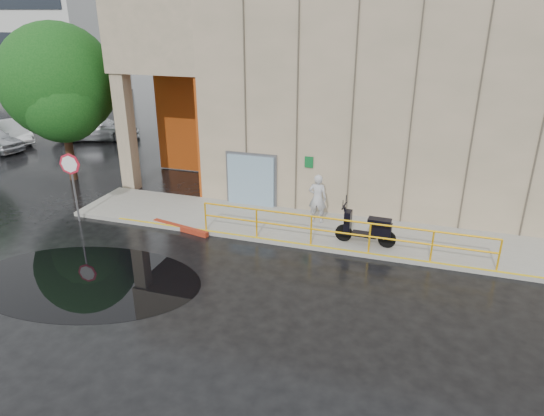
{
  "coord_description": "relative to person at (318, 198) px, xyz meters",
  "views": [
    {
      "loc": [
        6.48,
        -10.98,
        7.34
      ],
      "look_at": [
        2.0,
        3.0,
        1.34
      ],
      "focal_mm": 32.0,
      "sensor_mm": 36.0,
      "label": 1
    }
  ],
  "objects": [
    {
      "name": "ground",
      "position": [
        -3.07,
        -5.03,
        -1.06
      ],
      "size": [
        120.0,
        120.0,
        0.0
      ],
      "primitive_type": "plane",
      "color": "black",
      "rests_on": "ground"
    },
    {
      "name": "sidewalk",
      "position": [
        0.93,
        -0.53,
        -0.98
      ],
      "size": [
        20.0,
        3.0,
        0.15
      ],
      "primitive_type": "cube",
      "color": "gray",
      "rests_on": "ground"
    },
    {
      "name": "building",
      "position": [
        2.03,
        5.95,
        3.15
      ],
      "size": [
        20.0,
        10.17,
        8.0
      ],
      "color": "gray",
      "rests_on": "ground"
    },
    {
      "name": "guardrail",
      "position": [
        1.18,
        -1.88,
        -0.38
      ],
      "size": [
        9.56,
        0.06,
        1.03
      ],
      "color": "#E9A60C",
      "rests_on": "sidewalk"
    },
    {
      "name": "distant_building",
      "position": [
        -31.07,
        22.94,
        6.45
      ],
      "size": [
        12.0,
        8.08,
        15.0
      ],
      "color": "silver",
      "rests_on": "ground"
    },
    {
      "name": "person",
      "position": [
        0.0,
        0.0,
        0.0
      ],
      "size": [
        0.66,
        0.44,
        1.81
      ],
      "primitive_type": "imported",
      "rotation": [
        0.0,
        0.0,
        3.15
      ],
      "color": "#B7B7BC",
      "rests_on": "sidewalk"
    },
    {
      "name": "scooter",
      "position": [
        1.95,
        -1.33,
        -0.02
      ],
      "size": [
        2.02,
        0.72,
        1.55
      ],
      "rotation": [
        0.0,
        0.0,
        -0.04
      ],
      "color": "black",
      "rests_on": "sidewalk"
    },
    {
      "name": "stop_sign",
      "position": [
        -8.58,
        -2.37,
        0.86
      ],
      "size": [
        0.79,
        0.14,
        2.63
      ],
      "rotation": [
        0.0,
        0.0,
        -0.26
      ],
      "color": "slate",
      "rests_on": "ground"
    },
    {
      "name": "red_curb",
      "position": [
        -4.57,
        -1.93,
        -0.97
      ],
      "size": [
        2.38,
        0.69,
        0.18
      ],
      "primitive_type": "cube",
      "rotation": [
        0.0,
        0.0,
        -0.22
      ],
      "color": "maroon",
      "rests_on": "ground"
    },
    {
      "name": "puddle",
      "position": [
        -5.55,
        -5.94,
        -1.05
      ],
      "size": [
        7.36,
        5.06,
        0.01
      ],
      "primitive_type": "cube",
      "rotation": [
        0.0,
        0.0,
        0.12
      ],
      "color": "black",
      "rests_on": "ground"
    },
    {
      "name": "car_b",
      "position": [
        -20.03,
        6.14,
        -0.4
      ],
      "size": [
        4.18,
        3.05,
        1.31
      ],
      "primitive_type": "imported",
      "rotation": [
        0.0,
        0.0,
        1.1
      ],
      "color": "white",
      "rests_on": "ground"
    },
    {
      "name": "car_c",
      "position": [
        -15.65,
        8.32,
        -0.31
      ],
      "size": [
        5.57,
        4.02,
        1.5
      ],
      "primitive_type": "imported",
      "rotation": [
        0.0,
        0.0,
        1.99
      ],
      "color": "#9FA2A6",
      "rests_on": "ground"
    },
    {
      "name": "tree_near",
      "position": [
        -11.87,
        1.5,
        3.23
      ],
      "size": [
        4.99,
        4.99,
        6.98
      ],
      "rotation": [
        0.0,
        0.0,
        -0.35
      ],
      "color": "black",
      "rests_on": "ground"
    }
  ]
}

